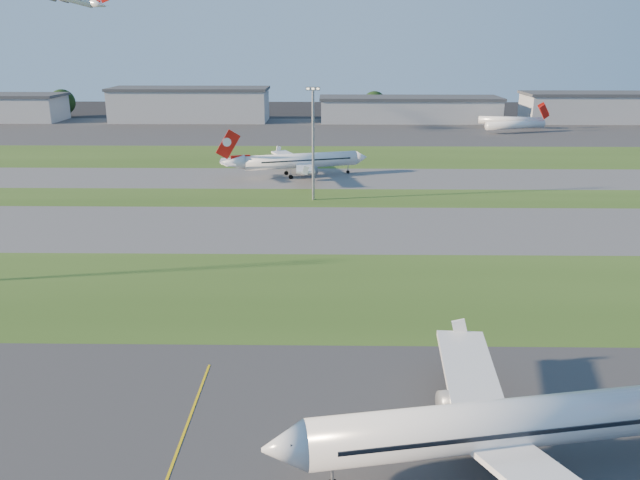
{
  "coord_description": "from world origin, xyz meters",
  "views": [
    {
      "loc": [
        18.72,
        -33.61,
        35.72
      ],
      "look_at": [
        17.36,
        55.61,
        7.0
      ],
      "focal_mm": 35.0,
      "sensor_mm": 36.0,
      "label": 1
    }
  ],
  "objects_px": {
    "airliner_taxiing": "(300,161)",
    "mini_jet_near": "(516,125)",
    "mini_jet_far": "(511,120)",
    "light_mast_centre": "(313,136)",
    "airliner_parked": "(505,426)"
  },
  "relations": [
    {
      "from": "airliner_taxiing",
      "to": "light_mast_centre",
      "type": "distance_m",
      "value": 28.7
    },
    {
      "from": "airliner_parked",
      "to": "mini_jet_far",
      "type": "xyz_separation_m",
      "value": [
        61.61,
        221.72,
        -1.26
      ]
    },
    {
      "from": "airliner_parked",
      "to": "mini_jet_near",
      "type": "height_order",
      "value": "airliner_parked"
    },
    {
      "from": "airliner_parked",
      "to": "airliner_taxiing",
      "type": "xyz_separation_m",
      "value": [
        -23.01,
        122.26,
        -0.3
      ]
    },
    {
      "from": "mini_jet_near",
      "to": "airliner_taxiing",
      "type": "bearing_deg",
      "value": -152.16
    },
    {
      "from": "airliner_taxiing",
      "to": "mini_jet_near",
      "type": "relative_size",
      "value": 1.36
    },
    {
      "from": "airliner_taxiing",
      "to": "light_mast_centre",
      "type": "xyz_separation_m",
      "value": [
        4.32,
        -26.33,
        10.58
      ]
    },
    {
      "from": "mini_jet_near",
      "to": "mini_jet_far",
      "type": "height_order",
      "value": "same"
    },
    {
      "from": "mini_jet_far",
      "to": "airliner_parked",
      "type": "bearing_deg",
      "value": -96.51
    },
    {
      "from": "mini_jet_near",
      "to": "mini_jet_far",
      "type": "xyz_separation_m",
      "value": [
        1.9,
        14.45,
        0.0
      ]
    },
    {
      "from": "airliner_parked",
      "to": "mini_jet_near",
      "type": "bearing_deg",
      "value": 63.35
    },
    {
      "from": "mini_jet_near",
      "to": "mini_jet_far",
      "type": "bearing_deg",
      "value": 64.58
    },
    {
      "from": "light_mast_centre",
      "to": "airliner_taxiing",
      "type": "bearing_deg",
      "value": 99.32
    },
    {
      "from": "mini_jet_far",
      "to": "light_mast_centre",
      "type": "distance_m",
      "value": 149.68
    },
    {
      "from": "mini_jet_near",
      "to": "mini_jet_far",
      "type": "distance_m",
      "value": 14.58
    }
  ]
}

